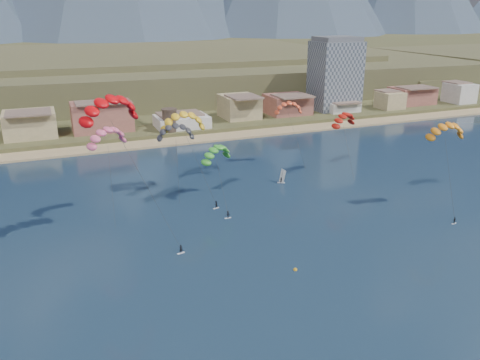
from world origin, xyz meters
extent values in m
plane|color=black|center=(0.00, 0.00, 0.00)|extent=(2400.00, 2400.00, 0.00)
cube|color=tan|center=(0.00, 106.00, 0.25)|extent=(2200.00, 12.00, 0.90)
cube|color=brown|center=(0.00, 560.00, 0.00)|extent=(2200.00, 900.00, 4.00)
cube|color=brown|center=(40.00, 220.00, 9.50)|extent=(320.00, 150.00, 15.00)
cube|color=brown|center=(-40.00, 260.00, 11.00)|extent=(380.00, 170.00, 18.00)
cube|color=#323F54|center=(0.00, 900.00, 57.00)|extent=(2000.00, 200.00, 110.00)
cube|color=gray|center=(85.00, 128.00, 17.00)|extent=(20.00, 16.00, 30.00)
cube|color=#59595E|center=(85.00, 128.00, 33.00)|extent=(18.00, 14.40, 2.00)
cylinder|color=#47382D|center=(5.00, 114.00, 6.00)|extent=(5.20, 5.20, 8.00)
cylinder|color=#47382D|center=(5.00, 114.00, 10.30)|extent=(5.82, 5.82, 0.60)
cube|color=silver|center=(-16.42, 22.44, 0.05)|extent=(1.61, 0.80, 0.10)
imported|color=black|center=(-16.42, 22.44, 0.99)|extent=(0.73, 0.56, 1.77)
cylinder|color=#262626|center=(-21.30, 28.25, 13.07)|extent=(0.05, 0.05, 28.29)
cube|color=silver|center=(-2.40, 41.51, 0.05)|extent=(1.61, 0.92, 0.10)
imported|color=black|center=(-2.40, 41.51, 0.99)|extent=(1.03, 0.91, 1.77)
cylinder|color=#262626|center=(-3.93, 49.22, 8.66)|extent=(0.05, 0.05, 21.77)
cube|color=silver|center=(44.02, 13.01, 0.04)|extent=(1.36, 0.64, 0.09)
imported|color=black|center=(44.02, 13.01, 0.84)|extent=(0.94, 0.54, 1.51)
cylinder|color=#262626|center=(45.77, 17.79, 8.99)|extent=(0.05, 0.05, 19.01)
cube|color=silver|center=(-1.83, 34.91, 0.05)|extent=(1.52, 0.53, 0.10)
imported|color=black|center=(-1.83, 34.91, 0.96)|extent=(1.14, 0.70, 1.72)
cylinder|color=#262626|center=(-0.71, 41.73, 5.40)|extent=(0.05, 0.05, 16.29)
cylinder|color=#262626|center=(-25.76, 42.30, 8.63)|extent=(0.04, 0.04, 18.48)
cylinder|color=#262626|center=(-8.05, 51.09, 7.39)|extent=(0.04, 0.04, 16.28)
cylinder|color=#262626|center=(30.28, 63.71, 7.98)|extent=(0.04, 0.04, 17.31)
cylinder|color=#262626|center=(40.29, 49.20, 7.18)|extent=(0.04, 0.04, 15.92)
cube|color=silver|center=(20.37, 51.89, 0.05)|extent=(2.10, 1.59, 0.10)
imported|color=black|center=(20.37, 51.89, 0.85)|extent=(0.87, 0.78, 1.50)
cube|color=white|center=(20.71, 51.89, 1.93)|extent=(1.85, 2.35, 3.57)
sphere|color=orange|center=(1.29, 8.15, 0.12)|extent=(0.72, 0.72, 0.72)
camera|label=1|loc=(-37.86, -61.21, 45.39)|focal=36.50mm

